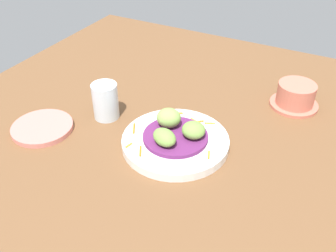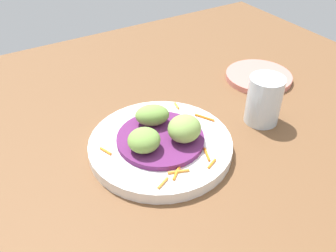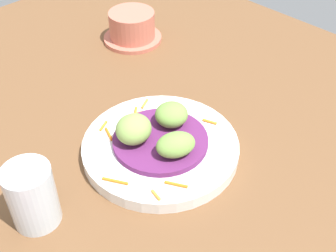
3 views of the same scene
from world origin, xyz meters
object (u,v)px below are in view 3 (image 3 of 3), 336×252
object	(u,v)px
main_plate	(161,148)
terracotta_bowl	(132,27)
water_glass	(32,196)
guac_scoop_right	(176,145)
guac_scoop_left	(171,115)
guac_scoop_center	(134,129)

from	to	relation	value
main_plate	terracotta_bowl	bearing A→B (deg)	145.75
terracotta_bowl	water_glass	bearing A→B (deg)	-56.44
main_plate	water_glass	size ratio (longest dim) A/B	2.66
guac_scoop_right	water_glass	bearing A→B (deg)	-107.74
guac_scoop_left	guac_scoop_center	xyz separation A→B (cm)	(-1.15, -6.43, 0.36)
main_plate	guac_scoop_center	xyz separation A→B (cm)	(-2.43, -2.89, 3.88)
guac_scoop_right	terracotta_bowl	distance (cm)	37.19
guac_scoop_center	guac_scoop_right	world-z (taller)	guac_scoop_center
terracotta_bowl	guac_scoop_center	bearing A→B (deg)	-40.68
guac_scoop_right	terracotta_bowl	size ratio (longest dim) A/B	0.47
water_glass	guac_scoop_left	bearing A→B (deg)	87.43
terracotta_bowl	water_glass	xyz separation A→B (cm)	(25.52, -38.48, 1.48)
guac_scoop_left	water_glass	size ratio (longest dim) A/B	0.57
guac_scoop_right	water_glass	distance (cm)	19.80
guac_scoop_right	terracotta_bowl	xyz separation A→B (cm)	(-31.56, 19.62, -1.61)
main_plate	guac_scoop_right	distance (cm)	5.14
guac_scoop_left	guac_scoop_right	world-z (taller)	same
main_plate	guac_scoop_left	size ratio (longest dim) A/B	4.63
main_plate	guac_scoop_center	bearing A→B (deg)	-130.10
main_plate	guac_scoop_right	size ratio (longest dim) A/B	4.12
guac_scoop_right	water_glass	xyz separation A→B (cm)	(-6.03, -18.86, -0.13)
guac_scoop_left	terracotta_bowl	size ratio (longest dim) A/B	0.42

